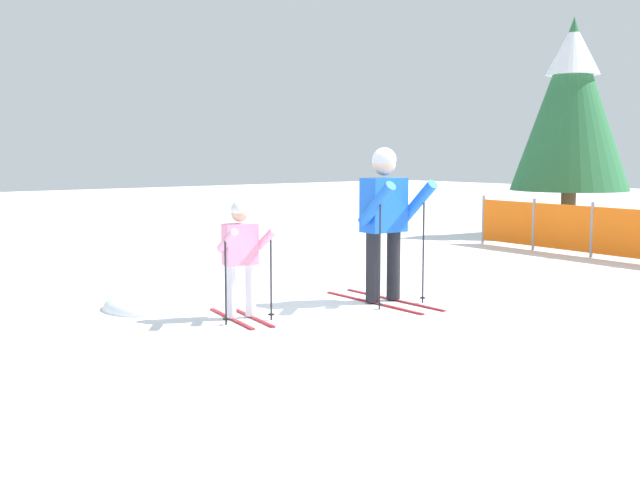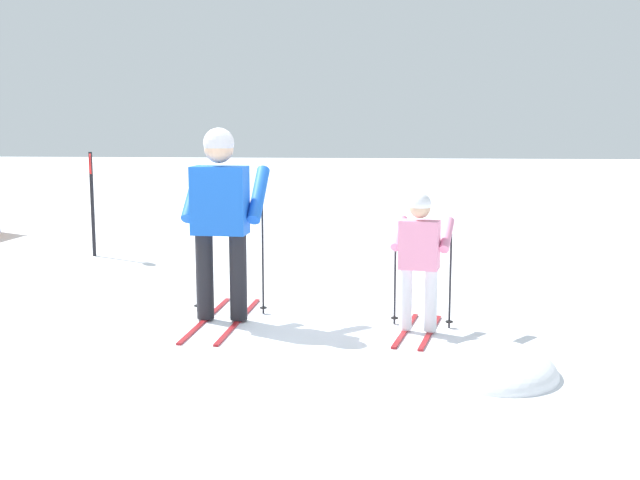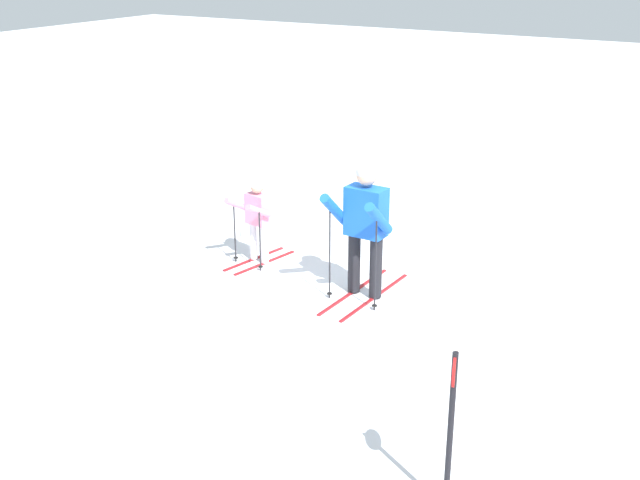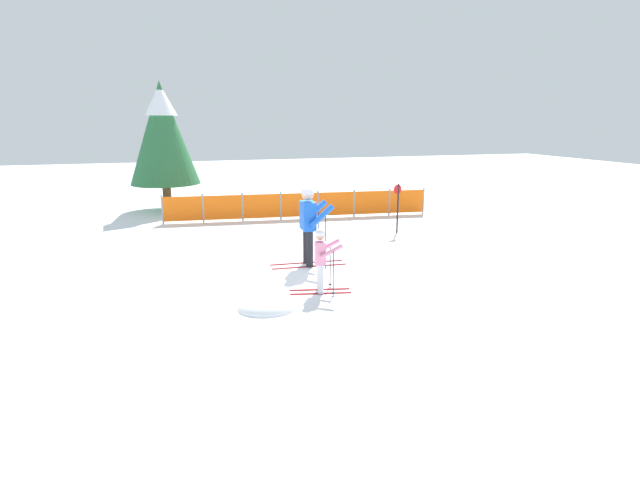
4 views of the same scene
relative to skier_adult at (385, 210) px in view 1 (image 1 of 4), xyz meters
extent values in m
plane|color=white|center=(0.08, 0.16, -1.09)|extent=(60.00, 60.00, 0.00)
cube|color=maroon|center=(-0.02, 0.16, -1.08)|extent=(1.72, 0.13, 0.02)
cube|color=maroon|center=(-0.03, -0.16, -1.08)|extent=(1.72, 0.13, 0.02)
cylinder|color=black|center=(-0.02, 0.16, -0.66)|extent=(0.16, 0.16, 0.81)
cylinder|color=black|center=(-0.03, -0.16, -0.66)|extent=(0.16, 0.16, 0.81)
cube|color=blue|center=(-0.03, 0.00, 0.06)|extent=(0.31, 0.52, 0.63)
cylinder|color=blue|center=(0.23, 0.31, 0.10)|extent=(0.58, 0.15, 0.53)
cylinder|color=blue|center=(0.20, -0.33, 0.10)|extent=(0.58, 0.15, 0.53)
sphere|color=#D8AD8C|center=(-0.03, 0.00, 0.54)|extent=(0.27, 0.27, 0.27)
sphere|color=silver|center=(-0.03, 0.00, 0.59)|extent=(0.28, 0.28, 0.28)
cylinder|color=black|center=(0.32, 0.32, -0.45)|extent=(0.02, 0.02, 1.27)
cylinder|color=black|center=(0.32, 0.32, -1.03)|extent=(0.07, 0.07, 0.01)
cylinder|color=black|center=(0.28, -0.35, -0.45)|extent=(0.02, 0.02, 1.27)
cylinder|color=black|center=(0.28, -0.35, -1.03)|extent=(0.07, 0.07, 0.01)
cube|color=maroon|center=(-0.27, -1.73, -1.08)|extent=(1.17, 0.27, 0.02)
cube|color=maroon|center=(-0.31, -1.95, -1.08)|extent=(1.17, 0.27, 0.02)
cylinder|color=silver|center=(-0.27, -1.73, -0.79)|extent=(0.11, 0.11, 0.56)
cylinder|color=silver|center=(-0.31, -1.95, -0.79)|extent=(0.11, 0.11, 0.56)
cube|color=pink|center=(-0.29, -1.84, -0.29)|extent=(0.26, 0.38, 0.44)
cylinder|color=pink|center=(-0.05, -1.66, -0.22)|extent=(0.45, 0.17, 0.29)
cylinder|color=pink|center=(-0.14, -2.09, -0.22)|extent=(0.45, 0.17, 0.29)
sphere|color=#D8AD8C|center=(-0.29, -1.84, 0.04)|extent=(0.19, 0.19, 0.19)
sphere|color=white|center=(-0.29, -1.84, 0.07)|extent=(0.20, 0.20, 0.20)
cylinder|color=black|center=(-0.02, -1.63, -0.65)|extent=(0.02, 0.02, 0.87)
cylinder|color=black|center=(-0.02, -1.63, -1.03)|extent=(0.07, 0.07, 0.01)
cylinder|color=black|center=(-0.12, -2.13, -0.65)|extent=(0.02, 0.02, 0.87)
cylinder|color=black|center=(-0.12, -2.13, -1.03)|extent=(0.07, 0.07, 0.01)
cylinder|color=gray|center=(-3.24, 5.73, -0.62)|extent=(0.06, 0.06, 0.94)
cylinder|color=gray|center=(-1.99, 5.62, -0.62)|extent=(0.06, 0.06, 0.94)
cylinder|color=gray|center=(-0.74, 5.50, -0.62)|extent=(0.06, 0.06, 0.94)
cube|color=orange|center=(-2.62, 5.67, -0.62)|extent=(1.25, 0.14, 0.79)
cube|color=orange|center=(-1.37, 5.56, -0.62)|extent=(1.25, 0.14, 0.79)
cube|color=orange|center=(-0.12, 5.45, -0.62)|extent=(1.25, 0.14, 0.79)
cylinder|color=#4C3823|center=(-3.09, 8.32, -0.61)|extent=(0.31, 0.31, 0.96)
cone|color=#28643A|center=(-3.09, 8.32, 1.67)|extent=(2.45, 2.45, 3.59)
cone|color=white|center=(-3.09, 8.32, 2.82)|extent=(1.10, 1.10, 1.08)
ellipsoid|color=white|center=(-1.41, -2.38, -1.09)|extent=(1.09, 0.93, 0.44)
camera|label=1|loc=(6.76, -6.47, 0.68)|focal=45.00mm
camera|label=2|loc=(-7.33, -1.52, 0.83)|focal=45.00mm
camera|label=3|loc=(8.51, 4.30, 3.29)|focal=45.00mm
camera|label=4|loc=(-2.90, -10.59, 2.17)|focal=28.00mm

